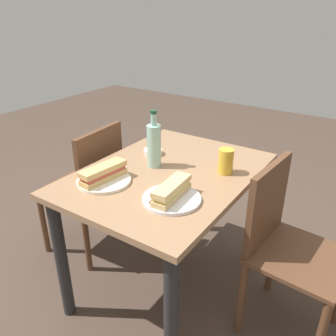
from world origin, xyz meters
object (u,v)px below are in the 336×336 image
dining_table (168,193)px  beer_glass (226,161)px  baguette_sandwich_far (172,190)px  knife_far (159,195)px  knife_near (94,176)px  chair_far (90,184)px  olive_bowl (153,152)px  plate_near (104,181)px  chair_near (284,241)px  water_bottle (154,145)px  baguette_sandwich_near (103,173)px  plate_far (172,199)px

dining_table → beer_glass: (0.15, -0.24, 0.19)m
baguette_sandwich_far → knife_far: baguette_sandwich_far is taller
knife_near → dining_table: bearing=-42.7°
chair_far → baguette_sandwich_far: bearing=-107.0°
chair_far → olive_bowl: chair_far is taller
plate_near → beer_glass: beer_glass is taller
chair_near → beer_glass: 0.46m
knife_near → beer_glass: beer_glass is taller
chair_far → knife_far: bearing=-109.4°
water_bottle → baguette_sandwich_near: bearing=162.3°
water_bottle → olive_bowl: size_ratio=2.84×
chair_far → beer_glass: 0.88m
chair_near → baguette_sandwich_far: bearing=128.1°
plate_near → baguette_sandwich_far: (0.04, -0.35, 0.04)m
chair_far → knife_far: chair_far is taller
baguette_sandwich_near → water_bottle: 0.30m
chair_far → plate_near: chair_far is taller
chair_near → baguette_sandwich_near: 0.89m
dining_table → chair_near: 0.60m
plate_near → olive_bowl: 0.39m
knife_near → knife_far: bearing=-85.7°
plate_near → baguette_sandwich_near: bearing=-153.4°
chair_near → plate_far: size_ratio=3.42×
dining_table → olive_bowl: (0.14, 0.19, 0.14)m
dining_table → water_bottle: bearing=78.9°
knife_near → knife_far: (0.03, -0.36, 0.00)m
dining_table → plate_far: bearing=-143.0°
chair_far → plate_far: bearing=-107.0°
baguette_sandwich_near → plate_far: (0.04, -0.35, -0.04)m
chair_far → baguette_sandwich_near: (-0.26, -0.39, 0.29)m
dining_table → olive_bowl: bearing=54.5°
chair_near → olive_bowl: size_ratio=8.31×
water_bottle → beer_glass: bearing=-69.3°
plate_near → knife_far: bearing=-85.9°
chair_near → plate_far: 0.58m
chair_near → water_bottle: bearing=96.9°
chair_far → olive_bowl: bearing=-71.4°
dining_table → chair_near: size_ratio=1.22×
chair_near → baguette_sandwich_far: chair_near is taller
chair_near → plate_near: bearing=115.2°
olive_bowl → plate_near: bearing=-179.2°
plate_far → water_bottle: bearing=47.6°
chair_near → beer_glass: size_ratio=6.87×
knife_far → beer_glass: beer_glass is taller
baguette_sandwich_near → knife_near: 0.07m
chair_far → dining_table: bearing=-90.6°
chair_far → knife_far: size_ratio=4.72×
plate_far → knife_far: 0.06m
plate_far → water_bottle: water_bottle is taller
chair_far → knife_near: (-0.27, -0.33, 0.26)m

